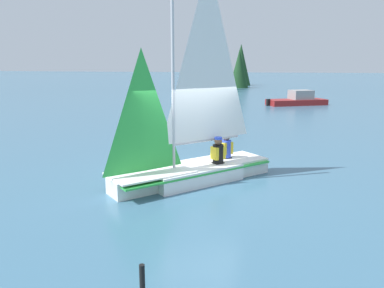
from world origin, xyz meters
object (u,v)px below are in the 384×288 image
object	(u,v)px
sailboat_main	(193,152)
motorboat_distant	(298,100)
sailor_helm	(218,156)
sailor_crew	(226,151)

from	to	relation	value
sailboat_main	motorboat_distant	world-z (taller)	sailboat_main
motorboat_distant	sailboat_main	bearing A→B (deg)	-127.13
sailor_helm	motorboat_distant	distance (m)	20.35
sailboat_main	sailor_helm	xyz separation A→B (m)	(0.41, -0.62, -0.18)
sailboat_main	sailor_crew	size ratio (longest dim) A/B	4.97
sailor_helm	sailor_crew	xyz separation A→B (m)	(0.64, -0.12, 0.00)
sailor_crew	motorboat_distant	bearing A→B (deg)	-145.57
sailor_crew	motorboat_distant	size ratio (longest dim) A/B	0.24
sailor_helm	motorboat_distant	bearing A→B (deg)	-145.66
sailboat_main	sailor_helm	distance (m)	0.76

